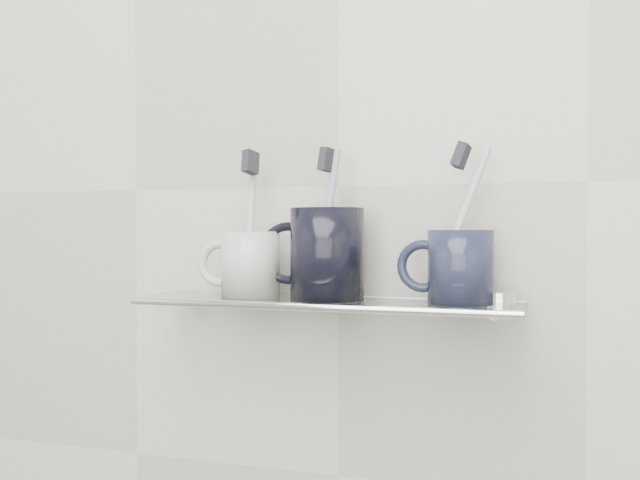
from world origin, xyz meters
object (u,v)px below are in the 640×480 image
at_px(mug_center, 327,254).
at_px(mug_right, 461,267).
at_px(shelf_glass, 325,303).
at_px(mug_left, 251,264).

relative_size(mug_center, mug_right, 1.31).
bearing_deg(mug_right, mug_center, 156.54).
xyz_separation_m(shelf_glass, mug_left, (-0.11, 0.00, 0.05)).
bearing_deg(mug_right, shelf_glass, 158.20).
relative_size(shelf_glass, mug_right, 5.54).
distance_m(shelf_glass, mug_left, 0.12).
xyz_separation_m(mug_left, mug_right, (0.28, 0.00, 0.00)).
height_order(mug_left, mug_center, mug_center).
distance_m(shelf_glass, mug_right, 0.18).
relative_size(shelf_glass, mug_left, 5.69).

